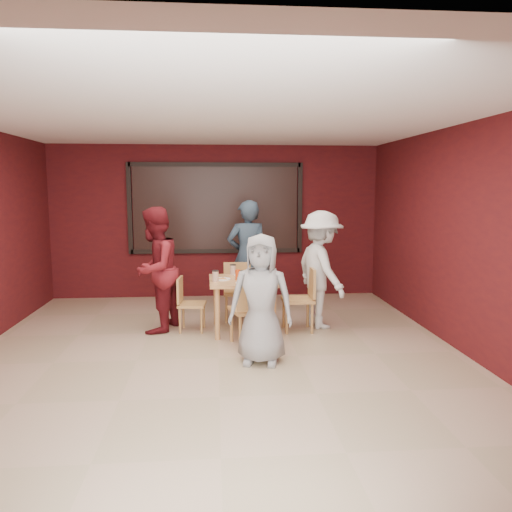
{
  "coord_description": "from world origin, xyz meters",
  "views": [
    {
      "loc": [
        -0.03,
        -5.76,
        2.02
      ],
      "look_at": [
        0.54,
        1.13,
        1.08
      ],
      "focal_mm": 35.0,
      "sensor_mm": 36.0,
      "label": 1
    }
  ],
  "objects": [
    {
      "name": "chair_left",
      "position": [
        -0.43,
        1.21,
        0.44
      ],
      "size": [
        0.41,
        0.41,
        0.77
      ],
      "color": "tan",
      "rests_on": "floor"
    },
    {
      "name": "diner_left",
      "position": [
        -0.87,
        1.24,
        0.88
      ],
      "size": [
        0.91,
        1.03,
        1.76
      ],
      "primitive_type": "imported",
      "rotation": [
        0.0,
        0.0,
        -1.9
      ],
      "color": "maroon",
      "rests_on": "floor"
    },
    {
      "name": "diner_front",
      "position": [
        0.49,
        -0.18,
        0.75
      ],
      "size": [
        0.82,
        0.63,
        1.51
      ],
      "primitive_type": "imported",
      "rotation": [
        0.0,
        0.0,
        -0.22
      ],
      "color": "gray",
      "rests_on": "floor"
    },
    {
      "name": "floor",
      "position": [
        0.0,
        0.0,
        0.0
      ],
      "size": [
        7.0,
        7.0,
        0.0
      ],
      "primitive_type": "plane",
      "color": "tan",
      "rests_on": "ground"
    },
    {
      "name": "chair_back",
      "position": [
        0.31,
        1.82,
        0.49
      ],
      "size": [
        0.43,
        0.43,
        0.87
      ],
      "color": "tan",
      "rests_on": "floor"
    },
    {
      "name": "window_blinds",
      "position": [
        0.0,
        3.45,
        1.65
      ],
      "size": [
        3.0,
        0.02,
        1.5
      ],
      "primitive_type": "cube",
      "color": "black"
    },
    {
      "name": "chair_right",
      "position": [
        1.21,
        1.09,
        0.51
      ],
      "size": [
        0.44,
        0.44,
        0.91
      ],
      "color": "tan",
      "rests_on": "floor"
    },
    {
      "name": "diner_right",
      "position": [
        1.5,
        1.26,
        0.85
      ],
      "size": [
        0.92,
        1.23,
        1.7
      ],
      "primitive_type": "imported",
      "rotation": [
        0.0,
        0.0,
        1.86
      ],
      "color": "silver",
      "rests_on": "floor"
    },
    {
      "name": "chair_front",
      "position": [
        0.42,
        0.42,
        0.53
      ],
      "size": [
        0.56,
        0.56,
        0.93
      ],
      "color": "tan",
      "rests_on": "floor"
    },
    {
      "name": "diner_back",
      "position": [
        0.5,
        2.2,
        0.91
      ],
      "size": [
        0.72,
        0.53,
        1.83
      ],
      "primitive_type": "imported",
      "rotation": [
        0.0,
        0.0,
        3.28
      ],
      "color": "#293949",
      "rests_on": "floor"
    },
    {
      "name": "dining_table",
      "position": [
        0.37,
        1.12,
        0.66
      ],
      "size": [
        0.97,
        0.97,
        0.9
      ],
      "color": "tan",
      "rests_on": "floor"
    }
  ]
}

